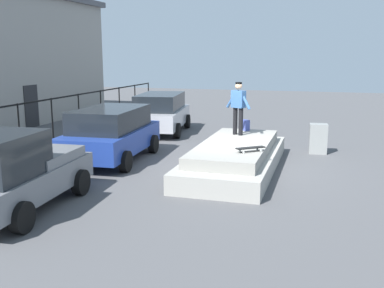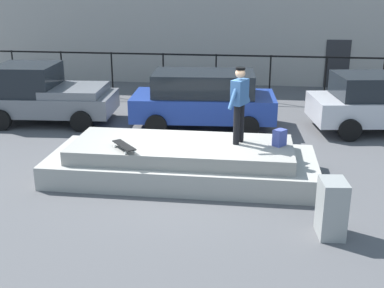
{
  "view_description": "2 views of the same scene",
  "coord_description": "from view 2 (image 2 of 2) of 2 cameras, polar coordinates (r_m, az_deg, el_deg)",
  "views": [
    {
      "loc": [
        -13.03,
        -2.57,
        3.43
      ],
      "look_at": [
        -0.1,
        1.29,
        0.7
      ],
      "focal_mm": 41.72,
      "sensor_mm": 36.0,
      "label": 1
    },
    {
      "loc": [
        1.46,
        -10.44,
        4.32
      ],
      "look_at": [
        0.02,
        0.59,
        0.59
      ],
      "focal_mm": 45.68,
      "sensor_mm": 36.0,
      "label": 2
    }
  ],
  "objects": [
    {
      "name": "utility_box",
      "position": [
        8.99,
        16.0,
        -7.24
      ],
      "size": [
        0.5,
        0.64,
        1.05
      ],
      "primitive_type": "cube",
      "rotation": [
        0.0,
        0.0,
        0.1
      ],
      "color": "gray",
      "rests_on": "ground_plane"
    },
    {
      "name": "skateboard",
      "position": [
        10.65,
        -7.94,
        -0.18
      ],
      "size": [
        0.69,
        0.77,
        0.12
      ],
      "color": "black",
      "rests_on": "concrete_ledge"
    },
    {
      "name": "concrete_ledge",
      "position": [
        11.19,
        -1.18,
        -2.08
      ],
      "size": [
        6.07,
        2.36,
        0.83
      ],
      "color": "#9E9B93",
      "rests_on": "ground_plane"
    },
    {
      "name": "ground_plane",
      "position": [
        11.39,
        -0.48,
        -3.76
      ],
      "size": [
        60.0,
        60.0,
        0.0
      ],
      "primitive_type": "plane",
      "color": "#4C4C4F"
    },
    {
      "name": "backpack",
      "position": [
        10.98,
        10.19,
        0.74
      ],
      "size": [
        0.33,
        0.34,
        0.37
      ],
      "primitive_type": "cube",
      "rotation": [
        0.0,
        0.0,
        4.02
      ],
      "color": "#3F4C99",
      "rests_on": "concrete_ledge"
    },
    {
      "name": "skateboarder",
      "position": [
        10.83,
        5.57,
        5.16
      ],
      "size": [
        0.49,
        0.9,
        1.71
      ],
      "color": "black",
      "rests_on": "concrete_ledge"
    },
    {
      "name": "fence_row",
      "position": [
        18.4,
        2.82,
        8.81
      ],
      "size": [
        24.06,
        0.06,
        1.75
      ],
      "color": "black",
      "rests_on": "ground_plane"
    },
    {
      "name": "warehouse_building",
      "position": [
        25.53,
        4.33,
        16.06
      ],
      "size": [
        24.77,
        9.1,
        6.47
      ],
      "color": "gray",
      "rests_on": "ground_plane"
    },
    {
      "name": "car_blue_hatchback_mid",
      "position": [
        14.97,
        1.36,
        5.37
      ],
      "size": [
        4.43,
        2.45,
        1.72
      ],
      "color": "navy",
      "rests_on": "ground_plane"
    },
    {
      "name": "car_grey_pickup_near",
      "position": [
        16.25,
        -16.75,
        5.6
      ],
      "size": [
        4.13,
        2.46,
        1.84
      ],
      "color": "slate",
      "rests_on": "ground_plane"
    }
  ]
}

